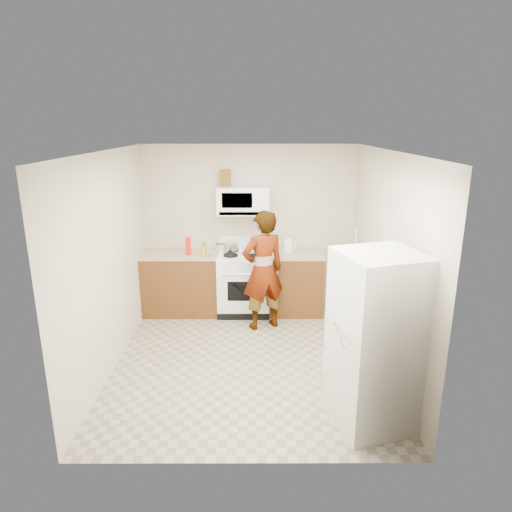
{
  "coord_description": "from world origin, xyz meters",
  "views": [
    {
      "loc": [
        0.07,
        -5.04,
        2.79
      ],
      "look_at": [
        0.09,
        0.55,
        1.16
      ],
      "focal_mm": 32.0,
      "sensor_mm": 36.0,
      "label": 1
    }
  ],
  "objects_px": {
    "fridge": "(375,341)",
    "person": "(263,271)",
    "saucepan": "(231,246)",
    "microwave": "(243,200)",
    "gas_range": "(243,281)",
    "kettle": "(288,246)"
  },
  "relations": [
    {
      "from": "microwave",
      "to": "kettle",
      "type": "relative_size",
      "value": 4.41
    },
    {
      "from": "microwave",
      "to": "person",
      "type": "xyz_separation_m",
      "value": [
        0.29,
        -0.69,
        -0.86
      ]
    },
    {
      "from": "person",
      "to": "fridge",
      "type": "height_order",
      "value": "fridge"
    },
    {
      "from": "microwave",
      "to": "person",
      "type": "relative_size",
      "value": 0.45
    },
    {
      "from": "person",
      "to": "fridge",
      "type": "relative_size",
      "value": 0.99
    },
    {
      "from": "saucepan",
      "to": "person",
      "type": "bearing_deg",
      "value": -53.88
    },
    {
      "from": "person",
      "to": "saucepan",
      "type": "height_order",
      "value": "person"
    },
    {
      "from": "gas_range",
      "to": "saucepan",
      "type": "height_order",
      "value": "gas_range"
    },
    {
      "from": "person",
      "to": "fridge",
      "type": "xyz_separation_m",
      "value": [
        1.0,
        -2.13,
        0.01
      ]
    },
    {
      "from": "kettle",
      "to": "saucepan",
      "type": "relative_size",
      "value": 0.85
    },
    {
      "from": "microwave",
      "to": "fridge",
      "type": "height_order",
      "value": "microwave"
    },
    {
      "from": "gas_range",
      "to": "fridge",
      "type": "xyz_separation_m",
      "value": [
        1.29,
        -2.69,
        0.36
      ]
    },
    {
      "from": "microwave",
      "to": "gas_range",
      "type": "bearing_deg",
      "value": -90.0
    },
    {
      "from": "fridge",
      "to": "person",
      "type": "bearing_deg",
      "value": 98.71
    },
    {
      "from": "fridge",
      "to": "kettle",
      "type": "bearing_deg",
      "value": 86.02
    },
    {
      "from": "fridge",
      "to": "gas_range",
      "type": "bearing_deg",
      "value": 99.15
    },
    {
      "from": "person",
      "to": "saucepan",
      "type": "xyz_separation_m",
      "value": [
        -0.48,
        0.66,
        0.17
      ]
    },
    {
      "from": "gas_range",
      "to": "fridge",
      "type": "height_order",
      "value": "fridge"
    },
    {
      "from": "fridge",
      "to": "saucepan",
      "type": "bearing_deg",
      "value": 101.53
    },
    {
      "from": "microwave",
      "to": "fridge",
      "type": "relative_size",
      "value": 0.45
    },
    {
      "from": "fridge",
      "to": "saucepan",
      "type": "xyz_separation_m",
      "value": [
        -1.48,
        2.79,
        0.16
      ]
    },
    {
      "from": "gas_range",
      "to": "kettle",
      "type": "height_order",
      "value": "gas_range"
    }
  ]
}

